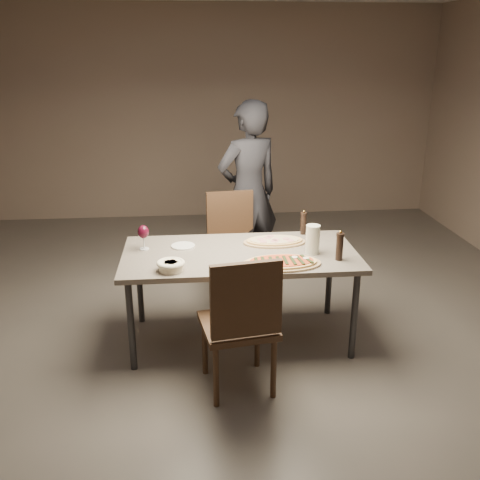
{
  "coord_description": "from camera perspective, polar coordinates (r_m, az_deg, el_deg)",
  "views": [
    {
      "loc": [
        -0.36,
        -3.83,
        2.22
      ],
      "look_at": [
        0.0,
        0.0,
        0.85
      ],
      "focal_mm": 40.0,
      "sensor_mm": 36.0,
      "label": 1
    }
  ],
  "objects": [
    {
      "name": "room",
      "position": [
        3.93,
        -0.0,
        7.57
      ],
      "size": [
        7.0,
        7.0,
        7.0
      ],
      "color": "#58524C",
      "rests_on": "ground"
    },
    {
      "name": "dining_table",
      "position": [
        4.14,
        -0.0,
        -2.05
      ],
      "size": [
        1.8,
        0.9,
        0.75
      ],
      "color": "slate",
      "rests_on": "ground"
    },
    {
      "name": "zucchini_pizza",
      "position": [
        3.89,
        4.47,
        -2.41
      ],
      "size": [
        0.58,
        0.32,
        0.05
      ],
      "rotation": [
        0.0,
        0.0,
        -0.15
      ],
      "color": "tan",
      "rests_on": "dining_table"
    },
    {
      "name": "ham_pizza",
      "position": [
        4.31,
        3.7,
        -0.13
      ],
      "size": [
        0.5,
        0.28,
        0.04
      ],
      "rotation": [
        0.0,
        0.0,
        0.1
      ],
      "color": "tan",
      "rests_on": "dining_table"
    },
    {
      "name": "bread_basket",
      "position": [
        3.79,
        -7.39,
        -2.65
      ],
      "size": [
        0.2,
        0.2,
        0.07
      ],
      "rotation": [
        0.0,
        0.0,
        -0.38
      ],
      "color": "#F3EAC5",
      "rests_on": "dining_table"
    },
    {
      "name": "oil_dish",
      "position": [
        4.36,
        2.63,
        -0.0
      ],
      "size": [
        0.14,
        0.14,
        0.02
      ],
      "rotation": [
        0.0,
        0.0,
        0.09
      ],
      "color": "white",
      "rests_on": "dining_table"
    },
    {
      "name": "pepper_mill_left",
      "position": [
        4.52,
        6.79,
        1.83
      ],
      "size": [
        0.05,
        0.05,
        0.21
      ],
      "rotation": [
        0.0,
        0.0,
        -0.42
      ],
      "color": "black",
      "rests_on": "dining_table"
    },
    {
      "name": "pepper_mill_right",
      "position": [
        4.0,
        10.58,
        -0.64
      ],
      "size": [
        0.06,
        0.06,
        0.23
      ],
      "rotation": [
        0.0,
        0.0,
        0.06
      ],
      "color": "black",
      "rests_on": "dining_table"
    },
    {
      "name": "carafe",
      "position": [
        4.1,
        7.76,
        0.07
      ],
      "size": [
        0.11,
        0.11,
        0.22
      ],
      "rotation": [
        0.0,
        0.0,
        -0.4
      ],
      "color": "silver",
      "rests_on": "dining_table"
    },
    {
      "name": "wine_glass",
      "position": [
        4.2,
        -10.28,
        0.77
      ],
      "size": [
        0.09,
        0.09,
        0.2
      ],
      "rotation": [
        0.0,
        0.0,
        0.41
      ],
      "color": "silver",
      "rests_on": "dining_table"
    },
    {
      "name": "side_plate",
      "position": [
        4.25,
        -6.09,
        -0.64
      ],
      "size": [
        0.19,
        0.19,
        0.01
      ],
      "rotation": [
        0.0,
        0.0,
        -0.11
      ],
      "color": "white",
      "rests_on": "dining_table"
    },
    {
      "name": "chair_near",
      "position": [
        3.52,
        0.15,
        -8.41
      ],
      "size": [
        0.55,
        0.55,
        1.01
      ],
      "rotation": [
        0.0,
        0.0,
        0.16
      ],
      "color": "#3E291A",
      "rests_on": "ground"
    },
    {
      "name": "chair_far",
      "position": [
        5.0,
        -0.81,
        0.1
      ],
      "size": [
        0.52,
        0.52,
        0.98
      ],
      "rotation": [
        0.0,
        0.0,
        3.27
      ],
      "color": "#3E291A",
      "rests_on": "ground"
    },
    {
      "name": "diner",
      "position": [
        5.23,
        0.89,
        4.97
      ],
      "size": [
        0.77,
        0.66,
        1.8
      ],
      "primitive_type": "imported",
      "rotation": [
        0.0,
        0.0,
        3.55
      ],
      "color": "black",
      "rests_on": "ground"
    }
  ]
}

